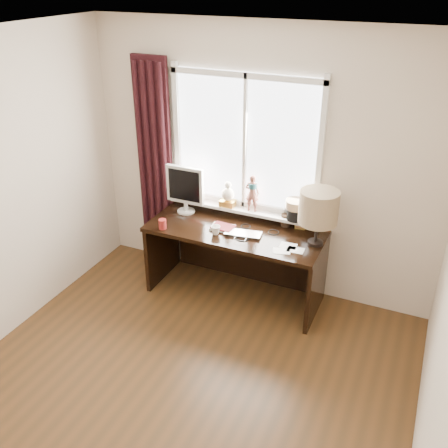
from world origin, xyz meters
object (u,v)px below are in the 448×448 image
at_px(table_lamp, 319,208).
at_px(red_cup, 163,224).
at_px(mug, 216,230).
at_px(desk, 239,247).
at_px(monitor, 185,187).
at_px(laptop, 243,234).

bearing_deg(table_lamp, red_cup, -167.83).
relative_size(mug, red_cup, 0.94).
bearing_deg(red_cup, table_lamp, 12.17).
distance_m(desk, monitor, 0.80).
bearing_deg(monitor, desk, -4.65).
height_order(laptop, table_lamp, table_lamp).
bearing_deg(mug, monitor, 147.22).
xyz_separation_m(red_cup, monitor, (0.03, 0.41, 0.23)).
height_order(mug, monitor, monitor).
xyz_separation_m(mug, red_cup, (-0.51, -0.11, 0.00)).
bearing_deg(table_lamp, desk, 175.57).
distance_m(laptop, monitor, 0.80).
xyz_separation_m(red_cup, desk, (0.64, 0.36, -0.29)).
height_order(mug, red_cup, red_cup).
distance_m(mug, table_lamp, 0.98).
xyz_separation_m(laptop, desk, (-0.11, 0.17, -0.26)).
distance_m(red_cup, monitor, 0.47).
bearing_deg(table_lamp, monitor, 175.47).
relative_size(monitor, table_lamp, 0.94).
relative_size(laptop, table_lamp, 0.66).
bearing_deg(mug, laptop, 19.37).
bearing_deg(mug, red_cup, -168.07).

